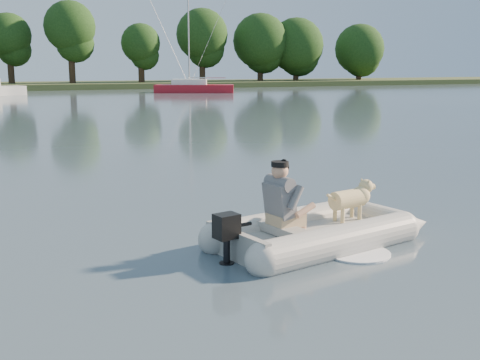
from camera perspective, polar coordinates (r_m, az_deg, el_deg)
name	(u,v)px	position (r m, az deg, el deg)	size (l,w,h in m)	color
water	(283,255)	(8.79, 4.12, -7.08)	(160.00, 160.00, 0.00)	#50636C
shore_bank	(36,86)	(69.66, -18.79, 8.41)	(160.00, 12.00, 0.70)	#47512D
treeline	(89,39)	(69.27, -14.14, 12.83)	(84.66, 7.35, 9.27)	#332316
dinghy	(319,204)	(9.27, 7.53, -2.26)	(4.89, 3.58, 1.42)	#A4A49F
man	(281,197)	(8.81, 3.87, -1.64)	(0.75, 0.64, 1.11)	slate
dog	(348,202)	(9.78, 10.18, -2.11)	(0.96, 0.34, 0.64)	tan
outboard_motor	(227,241)	(8.31, -1.28, -5.81)	(0.43, 0.30, 0.81)	black
sailboat	(193,88)	(57.25, -4.44, 8.71)	(7.65, 4.76, 10.11)	maroon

